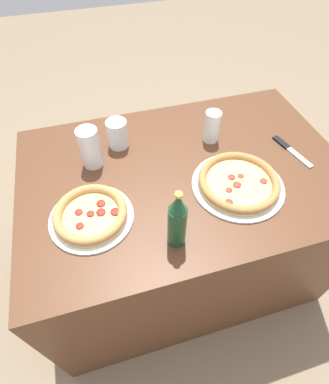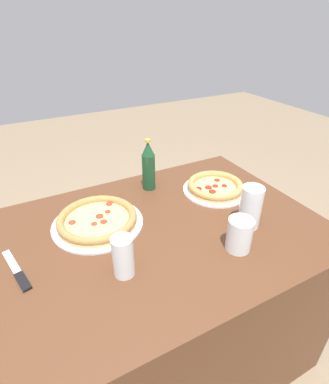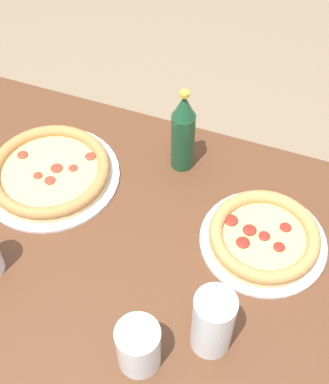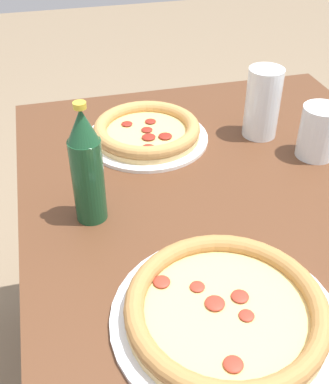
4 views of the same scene
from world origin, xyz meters
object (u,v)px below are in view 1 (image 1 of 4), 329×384
Objects in this scene: pizza_margherita at (91,215)px; knife at (290,150)px; glass_mango_juice at (118,135)px; glass_red_wine at (91,150)px; beer_bottle at (177,221)px; glass_cola at (212,128)px; pizza_pepperoni at (239,182)px.

pizza_margherita is 1.35× the size of knife.
glass_red_wine reaches higher than glass_mango_juice.
glass_red_wine is at bearing -10.68° from knife.
beer_bottle is 1.11× the size of knife.
glass_cola is at bearing 169.07° from glass_mango_juice.
glass_mango_juice is (0.37, -0.34, 0.03)m from pizza_pepperoni.
pizza_margherita is 0.84× the size of pizza_pepperoni.
pizza_pepperoni is at bearing 137.25° from glass_mango_juice.
pizza_margherita is 0.82m from knife.
glass_red_wine is at bearing -64.01° from beer_bottle.
knife is (-0.65, 0.22, -0.05)m from glass_mango_juice.
glass_cola is (-0.37, 0.07, 0.01)m from glass_mango_juice.
glass_red_wine is (0.11, 0.08, 0.02)m from glass_mango_juice.
glass_red_wine is at bearing 35.17° from glass_mango_juice.
glass_red_wine reaches higher than pizza_pepperoni.
glass_cola is at bearing -90.24° from pizza_pepperoni.
pizza_pepperoni is 0.55m from glass_red_wine.
glass_red_wine is at bearing -98.96° from pizza_margherita.
glass_cola is at bearing -28.36° from knife.
beer_bottle reaches higher than glass_cola.
glass_red_wine reaches higher than glass_cola.
pizza_margherita is 0.30m from beer_bottle.
beer_bottle is (0.28, 0.15, 0.09)m from pizza_pepperoni.
knife is at bearing 151.64° from glass_cola.
pizza_pepperoni is at bearing -151.44° from beer_bottle.
glass_cola is at bearing -123.71° from beer_bottle.
glass_mango_juice is at bearing -79.87° from beer_bottle.
pizza_margherita is 0.59m from glass_cola.
glass_mango_juice is at bearing -114.59° from pizza_margherita.
knife is at bearing -157.82° from pizza_pepperoni.
glass_cola is at bearing -178.99° from glass_red_wine.
pizza_margherita is 0.26m from glass_red_wine.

